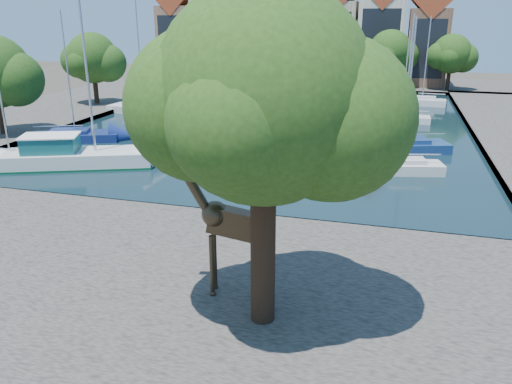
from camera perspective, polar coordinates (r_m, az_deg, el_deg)
ground at (r=27.34m, az=-9.74°, el=-2.38°), size 160.00×160.00×0.00m
water_basin at (r=49.20m, az=2.05°, el=7.75°), size 38.00×50.00×0.08m
near_quay at (r=21.70m, az=-17.56°, el=-8.35°), size 50.00×14.00×0.50m
far_quay at (r=80.25m, az=7.50°, el=12.33°), size 60.00×16.00×0.50m
left_quay at (r=59.96m, az=-22.16°, el=8.67°), size 14.00×52.00×0.50m
plane_tree at (r=14.49m, az=1.34°, el=10.03°), size 8.32×6.40×10.62m
townhouse_west_end at (r=85.95m, az=-8.38°, el=17.51°), size 5.44×9.18×14.93m
townhouse_west_mid at (r=83.73m, az=-4.44°, el=18.21°), size 5.94×9.18×16.79m
townhouse_west_inner at (r=81.81m, az=0.08°, el=17.61°), size 6.43×9.18×15.15m
townhouse_center at (r=80.31m, az=4.79°, el=18.24°), size 5.44×9.18×16.93m
townhouse_east_inner at (r=79.42m, az=9.24°, el=17.59°), size 5.94×9.18×15.79m
townhouse_east_mid at (r=78.93m, az=14.17°, el=17.53°), size 6.43×9.18×16.65m
townhouse_east_end at (r=79.01m, az=19.01°, el=16.37°), size 5.44×9.18×14.43m
far_tree_far_west at (r=80.59m, az=-9.16°, el=15.81°), size 7.28×5.60×7.68m
far_tree_west at (r=77.67m, az=-3.55°, el=15.79°), size 6.76×5.20×7.36m
far_tree_mid_west at (r=75.46m, az=2.44°, el=15.87°), size 7.80×6.00×8.00m
far_tree_mid_east at (r=74.08m, az=8.70°, el=15.48°), size 7.02×5.40×7.52m
far_tree_east at (r=73.53m, az=15.12°, el=15.11°), size 7.54×5.80×7.84m
far_tree_far_east at (r=73.87m, az=21.49°, el=14.35°), size 6.76×5.20×7.36m
side_tree_left_far at (r=60.81m, az=-18.09°, el=14.18°), size 7.28×5.60×7.88m
giraffe_statue at (r=17.40m, az=-2.99°, el=-3.52°), size 3.92×1.06×5.61m
motorsailer at (r=37.06m, az=-20.14°, el=4.08°), size 10.43×6.46×11.36m
sailboat_left_a at (r=39.01m, az=-26.22°, el=3.41°), size 5.96×2.36×8.68m
sailboat_left_b at (r=44.96m, az=-19.95°, el=6.20°), size 7.56×4.95×10.40m
sailboat_left_c at (r=56.07m, az=-12.76°, el=9.42°), size 7.92×3.40×12.88m
sailboat_left_d at (r=65.03m, az=-5.69°, el=11.05°), size 5.69×2.47×8.55m
sailboat_left_e at (r=70.25m, az=-5.43°, el=11.67°), size 5.89×3.35×8.28m
sailboat_right_a at (r=34.84m, az=16.32°, el=3.01°), size 5.64×3.05×9.98m
sailboat_right_b at (r=40.39m, az=16.31°, el=5.22°), size 7.52×4.65×10.13m
sailboat_right_c at (r=51.97m, az=16.30°, el=8.21°), size 5.45×1.97×8.63m
sailboat_right_d at (r=62.68m, az=18.44°, el=9.92°), size 5.49×2.31×9.96m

